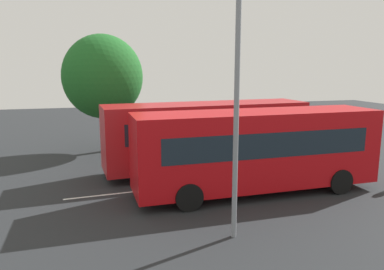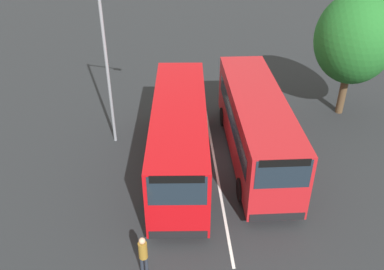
% 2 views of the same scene
% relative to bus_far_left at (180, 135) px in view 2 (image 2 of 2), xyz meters
% --- Properties ---
extents(ground_plane, '(69.36, 69.36, 0.00)m').
position_rel_bus_far_left_xyz_m(ground_plane, '(-0.82, 1.72, -1.91)').
color(ground_plane, '#232628').
extents(bus_far_left, '(10.40, 2.81, 3.46)m').
position_rel_bus_far_left_xyz_m(bus_far_left, '(0.00, 0.00, 0.00)').
color(bus_far_left, '#B70C11').
rests_on(bus_far_left, ground).
extents(bus_center_left, '(10.49, 3.17, 3.46)m').
position_rel_bus_far_left_xyz_m(bus_center_left, '(-1.02, 3.74, 0.00)').
color(bus_center_left, '#AD191E').
rests_on(bus_center_left, ground).
extents(pedestrian, '(0.35, 0.35, 1.79)m').
position_rel_bus_far_left_xyz_m(pedestrian, '(6.50, -1.05, -0.84)').
color(pedestrian, '#232833').
rests_on(pedestrian, ground).
extents(street_lamp, '(0.99, 2.77, 8.94)m').
position_rel_bus_far_left_xyz_m(street_lamp, '(-2.40, -3.40, 3.22)').
color(street_lamp, gray).
rests_on(street_lamp, ground).
extents(depot_tree, '(4.84, 4.35, 7.20)m').
position_rel_bus_far_left_xyz_m(depot_tree, '(-5.87, 9.57, 2.74)').
color(depot_tree, '#4C3823').
rests_on(depot_tree, ground).
extents(lane_stripe_outer_left, '(14.15, 1.13, 0.01)m').
position_rel_bus_far_left_xyz_m(lane_stripe_outer_left, '(-0.82, 1.72, -1.90)').
color(lane_stripe_outer_left, silver).
rests_on(lane_stripe_outer_left, ground).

